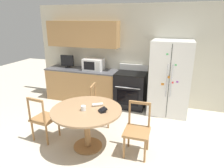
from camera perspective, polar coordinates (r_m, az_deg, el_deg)
The scene contains 14 objects.
ground_plane at distance 3.64m, azimuth -7.22°, elevation -19.87°, with size 14.00×14.00×0.00m, color beige.
back_wall at distance 5.45m, azimuth 1.07°, elevation 9.79°, with size 5.20×0.44×2.60m.
kitchen_counter at distance 5.74m, azimuth -8.40°, elevation -0.13°, with size 2.04×0.64×0.90m.
refrigerator at distance 4.95m, azimuth 16.21°, elevation 1.64°, with size 0.92×0.78×1.77m.
oven_range at distance 5.25m, azimuth 5.34°, elevation -1.56°, with size 0.76×0.68×1.08m.
microwave at distance 5.44m, azimuth -5.30°, elevation 5.59°, with size 0.53×0.37×0.31m.
countertop_tv at distance 5.82m, azimuth -12.68°, elevation 6.42°, with size 0.39×0.16×0.36m.
dining_table at distance 3.55m, azimuth -7.24°, elevation -9.18°, with size 1.22×1.22×0.75m.
dining_chair_left at distance 4.03m, azimuth -18.92°, elevation -9.36°, with size 0.46×0.46×0.90m.
dining_chair_far at distance 4.38m, azimuth -3.30°, elevation -6.11°, with size 0.48×0.48×0.90m.
dining_chair_right at distance 3.48m, azimuth 7.20°, elevation -13.12°, with size 0.43×0.43×0.90m.
candle_glass at distance 3.43m, azimuth -8.17°, elevation -6.91°, with size 0.08×0.08×0.08m.
folded_napkin at distance 3.57m, azimuth -4.18°, elevation -5.86°, with size 0.19×0.15×0.05m.
wallet at distance 3.35m, azimuth -2.67°, elevation -7.49°, with size 0.17×0.17×0.07m.
Camera 1 is at (1.31, -2.56, 2.23)m, focal length 32.00 mm.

